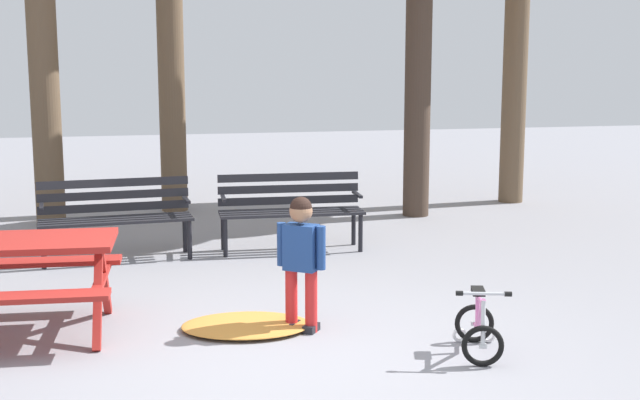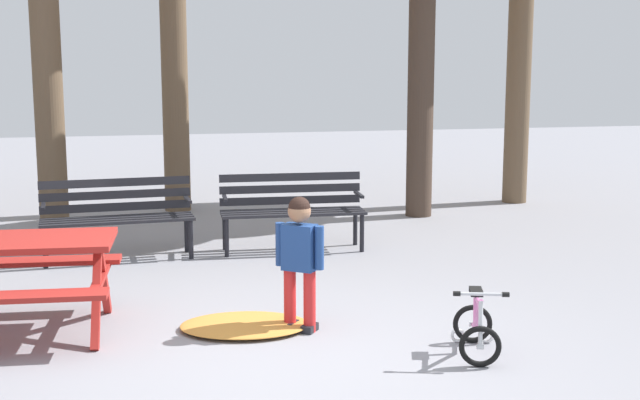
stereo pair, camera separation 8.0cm
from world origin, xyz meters
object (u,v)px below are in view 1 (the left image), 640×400
at_px(park_bench_left, 290,205).
at_px(child_standing, 301,252).
at_px(kids_bicycle, 479,327).
at_px(park_bench_far_left, 115,212).

xyz_separation_m(park_bench_left, child_standing, (-0.46, -2.88, 0.13)).
bearing_deg(kids_bicycle, child_standing, 144.89).
bearing_deg(kids_bicycle, park_bench_left, 100.82).
height_order(child_standing, kids_bicycle, child_standing).
bearing_deg(kids_bicycle, park_bench_far_left, 125.49).
relative_size(park_bench_far_left, kids_bicycle, 2.62).
height_order(park_bench_left, child_standing, child_standing).
distance_m(child_standing, kids_bicycle, 1.49).
xyz_separation_m(child_standing, kids_bicycle, (1.16, -0.82, -0.44)).
relative_size(park_bench_far_left, child_standing, 1.50).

